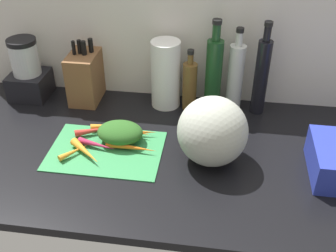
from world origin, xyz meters
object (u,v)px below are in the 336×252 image
(blender_appliance, at_px, (28,72))
(paper_towel_roll, at_px, (166,74))
(bottle_0, at_px, (190,85))
(bottle_3, at_px, (261,75))
(carrot_6, at_px, (131,147))
(knife_block, at_px, (85,77))
(carrot_7, at_px, (134,132))
(carrot_4, at_px, (133,132))
(carrot_0, at_px, (97,145))
(carrot_2, at_px, (94,130))
(cutting_board, at_px, (106,150))
(carrot_5, at_px, (86,152))
(carrot_1, at_px, (73,152))
(bottle_2, at_px, (235,77))
(carrot_3, at_px, (108,126))
(winter_squash, at_px, (212,131))
(bottle_1, at_px, (214,73))

(blender_appliance, relative_size, paper_towel_roll, 0.93)
(bottle_0, bearing_deg, bottle_3, 2.17)
(carrot_6, xyz_separation_m, knife_block, (-0.25, 0.32, 0.08))
(carrot_7, bearing_deg, carrot_4, -117.04)
(carrot_0, xyz_separation_m, bottle_0, (0.29, 0.32, 0.08))
(carrot_2, bearing_deg, cutting_board, -51.83)
(carrot_4, relative_size, carrot_6, 0.71)
(carrot_5, xyz_separation_m, bottle_3, (0.58, 0.37, 0.14))
(carrot_1, relative_size, knife_block, 0.43)
(carrot_4, relative_size, bottle_2, 0.37)
(cutting_board, xyz_separation_m, carrot_5, (-0.06, -0.04, 0.02))
(carrot_3, height_order, carrot_4, carrot_4)
(carrot_4, xyz_separation_m, carrot_5, (-0.13, -0.13, -0.00))
(carrot_7, relative_size, winter_squash, 0.71)
(carrot_0, bearing_deg, winter_squash, 0.25)
(carrot_5, bearing_deg, carrot_0, 60.75)
(blender_appliance, distance_m, bottle_2, 0.83)
(carrot_0, xyz_separation_m, carrot_1, (-0.07, -0.05, -0.00))
(carrot_7, relative_size, bottle_0, 0.65)
(carrot_2, xyz_separation_m, bottle_0, (0.32, 0.24, 0.08))
(carrot_3, bearing_deg, bottle_0, 36.19)
(cutting_board, bearing_deg, carrot_6, 4.55)
(carrot_1, distance_m, carrot_4, 0.22)
(carrot_0, xyz_separation_m, carrot_7, (0.11, 0.09, 0.00))
(cutting_board, distance_m, carrot_6, 0.09)
(carrot_6, bearing_deg, carrot_1, -165.59)
(carrot_4, distance_m, bottle_1, 0.38)
(bottle_1, distance_m, bottle_2, 0.09)
(knife_block, height_order, blender_appliance, knife_block)
(carrot_6, height_order, knife_block, knife_block)
(carrot_4, bearing_deg, carrot_6, -81.26)
(carrot_5, height_order, winter_squash, winter_squash)
(carrot_3, bearing_deg, bottle_2, 26.53)
(carrot_2, height_order, winter_squash, winter_squash)
(carrot_2, xyz_separation_m, blender_appliance, (-0.34, 0.24, 0.09))
(carrot_7, bearing_deg, carrot_1, -142.16)
(carrot_2, distance_m, knife_block, 0.28)
(carrot_2, xyz_separation_m, paper_towel_roll, (0.22, 0.25, 0.11))
(cutting_board, height_order, carrot_6, carrot_6)
(carrot_1, height_order, carrot_7, carrot_7)
(carrot_2, relative_size, bottle_3, 0.37)
(blender_appliance, relative_size, bottle_0, 1.01)
(carrot_3, bearing_deg, carrot_4, -16.09)
(carrot_4, xyz_separation_m, carrot_6, (0.01, -0.08, -0.00))
(carrot_0, relative_size, bottle_0, 0.56)
(carrot_4, xyz_separation_m, blender_appliance, (-0.48, 0.23, 0.08))
(winter_squash, relative_size, bottle_0, 0.93)
(blender_appliance, bearing_deg, carrot_7, -25.17)
(paper_towel_roll, bearing_deg, carrot_7, -108.67)
(bottle_3, bearing_deg, carrot_7, -151.83)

